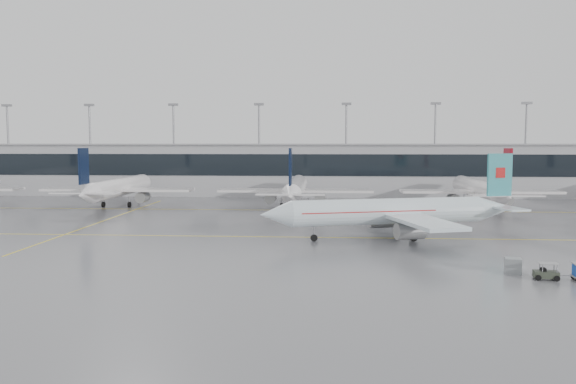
{
  "coord_description": "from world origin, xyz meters",
  "views": [
    {
      "loc": [
        5.61,
        -74.06,
        12.55
      ],
      "look_at": [
        0.0,
        12.0,
        5.0
      ],
      "focal_mm": 35.0,
      "sensor_mm": 36.0,
      "label": 1
    }
  ],
  "objects": [
    {
      "name": "terminal_glass",
      "position": [
        0.0,
        54.45,
        7.5
      ],
      "size": [
        180.0,
        0.2,
        5.0
      ],
      "primitive_type": "cube",
      "color": "black",
      "rests_on": "ground"
    },
    {
      "name": "terminal",
      "position": [
        0.0,
        62.0,
        6.0
      ],
      "size": [
        180.0,
        15.0,
        12.0
      ],
      "primitive_type": "cube",
      "color": "#A2A2A6",
      "rests_on": "ground"
    },
    {
      "name": "air_canada_jet",
      "position": [
        15.16,
        0.0,
        3.52
      ],
      "size": [
        35.15,
        28.44,
        11.12
      ],
      "rotation": [
        0.0,
        0.0,
        3.42
      ],
      "color": "white",
      "rests_on": "ground"
    },
    {
      "name": "parked_jet_b",
      "position": [
        -35.0,
        33.69,
        3.71
      ],
      "size": [
        29.64,
        36.96,
        11.72
      ],
      "rotation": [
        0.0,
        0.0,
        1.57
      ],
      "color": "white",
      "rests_on": "ground"
    },
    {
      "name": "taxi_line_north",
      "position": [
        0.0,
        30.0,
        0.01
      ],
      "size": [
        120.0,
        0.25,
        0.01
      ],
      "primitive_type": "cube",
      "color": "yellow",
      "rests_on": "ground"
    },
    {
      "name": "gse_unit",
      "position": [
        23.78,
        -19.63,
        0.75
      ],
      "size": [
        1.78,
        1.7,
        1.5
      ],
      "primitive_type": "cube",
      "rotation": [
        0.0,
        0.0,
        -0.23
      ],
      "color": "gray",
      "rests_on": "ground"
    },
    {
      "name": "taxi_line_main",
      "position": [
        0.0,
        0.0,
        0.01
      ],
      "size": [
        120.0,
        0.25,
        0.01
      ],
      "primitive_type": "cube",
      "color": "yellow",
      "rests_on": "ground"
    },
    {
      "name": "parked_jet_c",
      "position": [
        -0.0,
        33.69,
        3.71
      ],
      "size": [
        29.64,
        36.96,
        11.72
      ],
      "rotation": [
        0.0,
        0.0,
        1.57
      ],
      "color": "white",
      "rests_on": "ground"
    },
    {
      "name": "ground",
      "position": [
        0.0,
        0.0,
        0.0
      ],
      "size": [
        320.0,
        320.0,
        0.0
      ],
      "primitive_type": "plane",
      "color": "slate",
      "rests_on": "ground"
    },
    {
      "name": "taxi_line_cross",
      "position": [
        -30.0,
        15.0,
        0.01
      ],
      "size": [
        0.25,
        60.0,
        0.01
      ],
      "primitive_type": "cube",
      "color": "yellow",
      "rests_on": "ground"
    },
    {
      "name": "light_masts",
      "position": [
        0.0,
        68.0,
        13.34
      ],
      "size": [
        156.4,
        1.0,
        22.6
      ],
      "color": "gray",
      "rests_on": "ground"
    },
    {
      "name": "baggage_tug",
      "position": [
        26.04,
        -21.85,
        0.55
      ],
      "size": [
        3.26,
        1.57,
        1.55
      ],
      "rotation": [
        0.0,
        0.0,
        -0.12
      ],
      "color": "#333A2E",
      "rests_on": "ground"
    },
    {
      "name": "terminal_roof",
      "position": [
        0.0,
        62.0,
        12.2
      ],
      "size": [
        182.0,
        16.0,
        0.4
      ],
      "primitive_type": "cube",
      "color": "gray",
      "rests_on": "ground"
    },
    {
      "name": "parked_jet_d",
      "position": [
        35.0,
        33.69,
        3.71
      ],
      "size": [
        29.64,
        36.96,
        11.72
      ],
      "rotation": [
        0.0,
        0.0,
        1.57
      ],
      "color": "white",
      "rests_on": "ground"
    }
  ]
}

